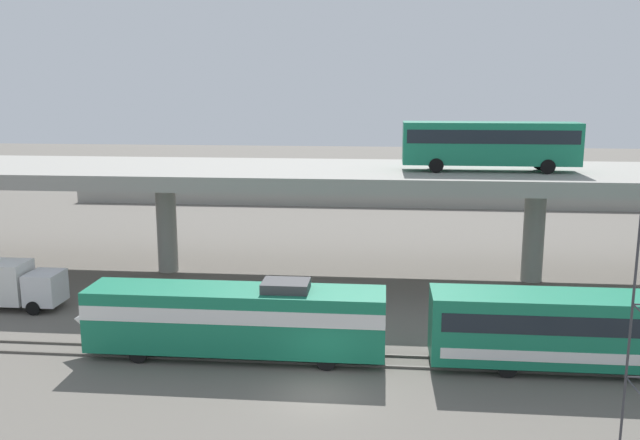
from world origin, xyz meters
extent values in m
plane|color=#605B54|center=(0.00, 0.00, 0.00)|extent=(260.00, 260.00, 0.00)
cube|color=#59544C|center=(0.00, 3.29, 0.06)|extent=(110.00, 0.12, 0.12)
cube|color=#59544C|center=(0.00, 4.71, 0.06)|extent=(110.00, 0.12, 0.12)
cube|color=#197A56|center=(-4.75, 4.00, 2.08)|extent=(15.50, 3.00, 3.20)
cube|color=white|center=(-4.75, 4.00, 2.66)|extent=(15.50, 3.04, 0.77)
cone|color=white|center=(-12.50, 4.00, 1.76)|extent=(2.11, 2.85, 2.85)
cube|color=black|center=(-10.92, 4.00, 2.98)|extent=(2.11, 2.70, 1.02)
cube|color=#3F3F42|center=(-2.11, 4.00, 3.93)|extent=(2.40, 1.80, 0.50)
cylinder|color=black|center=(-9.60, 2.65, 0.48)|extent=(0.96, 0.18, 0.96)
cylinder|color=black|center=(-9.60, 5.35, 0.48)|extent=(0.96, 0.18, 0.96)
cylinder|color=black|center=(0.09, 2.65, 0.48)|extent=(0.96, 0.18, 0.96)
cylinder|color=black|center=(0.09, 5.35, 0.48)|extent=(0.96, 0.18, 0.96)
cylinder|color=black|center=(8.95, 2.65, 0.46)|extent=(0.92, 0.18, 0.92)
cylinder|color=black|center=(8.95, 5.35, 0.46)|extent=(0.92, 0.18, 0.92)
cube|color=gray|center=(0.00, 20.00, 7.58)|extent=(96.00, 12.31, 1.05)
cylinder|color=gray|center=(-13.60, 20.00, 3.53)|extent=(1.50, 1.50, 7.06)
cylinder|color=gray|center=(13.60, 20.00, 3.53)|extent=(1.50, 1.50, 7.06)
cube|color=#197A56|center=(10.03, 18.98, 10.06)|extent=(12.00, 2.55, 2.90)
cube|color=black|center=(10.03, 18.98, 10.58)|extent=(11.52, 2.59, 0.93)
cube|color=black|center=(15.98, 18.98, 10.41)|extent=(0.08, 2.30, 1.74)
cylinder|color=black|center=(13.75, 20.20, 8.61)|extent=(1.00, 0.26, 1.00)
cylinder|color=black|center=(13.75, 17.77, 8.61)|extent=(1.00, 0.26, 1.00)
cylinder|color=black|center=(6.31, 20.20, 8.61)|extent=(1.00, 0.26, 1.00)
cylinder|color=black|center=(6.31, 17.77, 8.61)|extent=(1.00, 0.26, 1.00)
cube|color=silver|center=(-18.43, 10.32, 1.44)|extent=(2.00, 2.30, 2.00)
cylinder|color=black|center=(-18.72, 11.42, 0.44)|extent=(0.88, 0.28, 0.88)
cylinder|color=black|center=(-18.72, 9.23, 0.44)|extent=(0.88, 0.28, 0.88)
cylinder|color=#38383D|center=(12.26, -3.46, 5.86)|extent=(0.10, 0.10, 11.73)
cube|color=gray|center=(0.00, 55.00, 0.75)|extent=(68.78, 11.80, 1.50)
cube|color=#0C4C26|center=(-6.81, 52.48, 2.17)|extent=(4.48, 1.90, 0.70)
cube|color=#1E232B|center=(-7.04, 52.48, 2.76)|extent=(1.97, 1.67, 0.48)
cylinder|color=black|center=(-5.42, 53.38, 1.82)|extent=(0.64, 0.20, 0.64)
cylinder|color=black|center=(-5.42, 51.58, 1.82)|extent=(0.64, 0.20, 0.64)
cylinder|color=black|center=(-8.20, 53.38, 1.82)|extent=(0.64, 0.20, 0.64)
cylinder|color=black|center=(-8.20, 51.58, 1.82)|extent=(0.64, 0.20, 0.64)
cube|color=#B7B7BC|center=(-24.48, 56.49, 2.17)|extent=(4.30, 1.71, 0.70)
cube|color=#1E232B|center=(-24.26, 56.49, 2.76)|extent=(1.89, 1.50, 0.48)
cylinder|color=black|center=(-25.81, 55.68, 1.82)|extent=(0.64, 0.20, 0.64)
cylinder|color=black|center=(-25.81, 57.30, 1.82)|extent=(0.64, 0.20, 0.64)
cylinder|color=black|center=(-23.15, 55.68, 1.82)|extent=(0.64, 0.20, 0.64)
cylinder|color=black|center=(-23.15, 57.30, 1.82)|extent=(0.64, 0.20, 0.64)
cube|color=#0C4C26|center=(-28.54, 53.95, 2.17)|extent=(4.39, 1.88, 0.70)
cube|color=#1E232B|center=(-28.32, 53.95, 2.76)|extent=(1.93, 1.66, 0.48)
cylinder|color=black|center=(-29.90, 53.05, 1.82)|extent=(0.64, 0.20, 0.64)
cylinder|color=black|center=(-29.90, 54.84, 1.82)|extent=(0.64, 0.20, 0.64)
cylinder|color=black|center=(-27.18, 53.05, 1.82)|extent=(0.64, 0.20, 0.64)
cylinder|color=black|center=(-27.18, 54.84, 1.82)|extent=(0.64, 0.20, 0.64)
cube|color=#B7B7BC|center=(4.28, 57.31, 2.17)|extent=(4.32, 1.73, 0.70)
cube|color=#1E232B|center=(4.50, 57.31, 2.76)|extent=(1.90, 1.52, 0.48)
cylinder|color=black|center=(2.94, 56.49, 1.82)|extent=(0.64, 0.20, 0.64)
cylinder|color=black|center=(2.94, 58.13, 1.82)|extent=(0.64, 0.20, 0.64)
cylinder|color=black|center=(5.62, 56.49, 1.82)|extent=(0.64, 0.20, 0.64)
cylinder|color=black|center=(5.62, 58.13, 1.82)|extent=(0.64, 0.20, 0.64)
cube|color=#9E998C|center=(2.63, 54.91, 2.17)|extent=(4.31, 1.73, 0.70)
cube|color=#1E232B|center=(2.41, 54.91, 2.76)|extent=(1.90, 1.52, 0.48)
cylinder|color=black|center=(3.97, 55.73, 1.82)|extent=(0.64, 0.20, 0.64)
cylinder|color=black|center=(3.97, 54.09, 1.82)|extent=(0.64, 0.20, 0.64)
cylinder|color=black|center=(1.29, 55.73, 1.82)|extent=(0.64, 0.20, 0.64)
cylinder|color=black|center=(1.29, 54.09, 1.82)|extent=(0.64, 0.20, 0.64)
cube|color=navy|center=(23.23, 52.78, 2.17)|extent=(4.13, 1.81, 0.70)
cube|color=#1E232B|center=(23.44, 52.78, 2.76)|extent=(1.82, 1.59, 0.48)
cylinder|color=black|center=(21.95, 51.92, 1.82)|extent=(0.64, 0.20, 0.64)
cylinder|color=black|center=(21.95, 53.64, 1.82)|extent=(0.64, 0.20, 0.64)
cylinder|color=black|center=(24.51, 51.92, 1.82)|extent=(0.64, 0.20, 0.64)
cylinder|color=black|center=(24.51, 53.64, 1.82)|extent=(0.64, 0.20, 0.64)
cube|color=#2D5170|center=(0.00, 78.00, 0.00)|extent=(140.00, 36.00, 0.01)
camera|label=1|loc=(2.84, -28.96, 13.98)|focal=38.05mm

